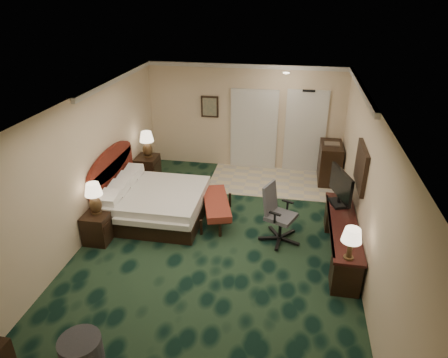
% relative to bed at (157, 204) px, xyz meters
% --- Properties ---
extents(floor, '(5.00, 7.50, 0.00)m').
position_rel_bed_xyz_m(floor, '(1.43, -0.81, -0.31)').
color(floor, black).
rests_on(floor, ground).
extents(ceiling, '(5.00, 7.50, 0.00)m').
position_rel_bed_xyz_m(ceiling, '(1.43, -0.81, 2.39)').
color(ceiling, white).
rests_on(ceiling, wall_back).
extents(wall_back, '(5.00, 0.00, 2.70)m').
position_rel_bed_xyz_m(wall_back, '(1.43, 2.94, 1.04)').
color(wall_back, beige).
rests_on(wall_back, ground).
extents(wall_left, '(0.00, 7.50, 2.70)m').
position_rel_bed_xyz_m(wall_left, '(-1.07, -0.81, 1.04)').
color(wall_left, beige).
rests_on(wall_left, ground).
extents(wall_right, '(0.00, 7.50, 2.70)m').
position_rel_bed_xyz_m(wall_right, '(3.93, -0.81, 1.04)').
color(wall_right, beige).
rests_on(wall_right, ground).
extents(crown_molding, '(5.00, 7.50, 0.10)m').
position_rel_bed_xyz_m(crown_molding, '(1.43, -0.81, 2.34)').
color(crown_molding, silver).
rests_on(crown_molding, wall_back).
extents(tile_patch, '(3.20, 1.70, 0.01)m').
position_rel_bed_xyz_m(tile_patch, '(2.33, 2.09, -0.30)').
color(tile_patch, beige).
rests_on(tile_patch, ground).
extents(headboard, '(0.12, 2.00, 1.40)m').
position_rel_bed_xyz_m(headboard, '(-1.01, 0.19, 0.39)').
color(headboard, '#541A10').
rests_on(headboard, ground).
extents(entry_door, '(1.02, 0.06, 2.18)m').
position_rel_bed_xyz_m(entry_door, '(2.98, 2.91, 0.74)').
color(entry_door, silver).
rests_on(entry_door, ground).
extents(closet_doors, '(1.20, 0.06, 2.10)m').
position_rel_bed_xyz_m(closet_doors, '(1.68, 2.90, 0.74)').
color(closet_doors, silver).
rests_on(closet_doors, ground).
extents(wall_art, '(0.45, 0.06, 0.55)m').
position_rel_bed_xyz_m(wall_art, '(0.53, 2.90, 1.29)').
color(wall_art, '#485E53').
rests_on(wall_art, wall_back).
extents(wall_mirror, '(0.05, 0.95, 0.75)m').
position_rel_bed_xyz_m(wall_mirror, '(3.89, -0.21, 1.24)').
color(wall_mirror, white).
rests_on(wall_mirror, wall_right).
extents(bed, '(1.93, 1.79, 0.61)m').
position_rel_bed_xyz_m(bed, '(0.00, 0.00, 0.00)').
color(bed, silver).
rests_on(bed, ground).
extents(nightstand_near, '(0.46, 0.53, 0.58)m').
position_rel_bed_xyz_m(nightstand_near, '(-0.81, -1.02, -0.02)').
color(nightstand_near, black).
rests_on(nightstand_near, ground).
extents(nightstand_far, '(0.51, 0.58, 0.63)m').
position_rel_bed_xyz_m(nightstand_far, '(-0.79, 1.64, 0.01)').
color(nightstand_far, black).
rests_on(nightstand_far, ground).
extents(lamp_near, '(0.36, 0.36, 0.61)m').
position_rel_bed_xyz_m(lamp_near, '(-0.82, -0.97, 0.58)').
color(lamp_near, '#331B0C').
rests_on(lamp_near, nightstand_near).
extents(lamp_far, '(0.41, 0.41, 0.64)m').
position_rel_bed_xyz_m(lamp_far, '(-0.76, 1.66, 0.65)').
color(lamp_far, '#331B0C').
rests_on(lamp_far, nightstand_far).
extents(bed_bench, '(0.85, 1.45, 0.46)m').
position_rel_bed_xyz_m(bed_bench, '(1.24, 0.10, -0.07)').
color(bed_bench, maroon).
rests_on(bed_bench, ground).
extents(ottoman, '(0.58, 0.58, 0.39)m').
position_rel_bed_xyz_m(ottoman, '(0.21, -3.63, -0.11)').
color(ottoman, '#28272D').
rests_on(ottoman, ground).
extents(desk, '(0.50, 2.30, 0.66)m').
position_rel_bed_xyz_m(desk, '(3.67, -0.68, 0.03)').
color(desk, black).
rests_on(desk, ground).
extents(tv, '(0.34, 0.87, 0.70)m').
position_rel_bed_xyz_m(tv, '(3.63, 0.00, 0.70)').
color(tv, black).
rests_on(tv, desk).
extents(desk_lamp, '(0.32, 0.32, 0.54)m').
position_rel_bed_xyz_m(desk_lamp, '(3.65, -1.68, 0.63)').
color(desk_lamp, '#331B0C').
rests_on(desk_lamp, desk).
extents(desk_chair, '(0.84, 0.82, 1.12)m').
position_rel_bed_xyz_m(desk_chair, '(2.57, -0.40, 0.26)').
color(desk_chair, '#434349').
rests_on(desk_chair, ground).
extents(minibar, '(0.51, 0.92, 0.97)m').
position_rel_bed_xyz_m(minibar, '(3.63, 2.39, 0.18)').
color(minibar, black).
rests_on(minibar, ground).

